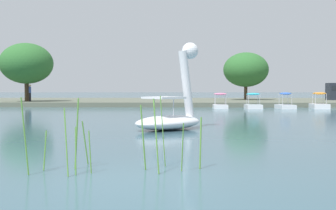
# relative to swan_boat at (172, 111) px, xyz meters

# --- Properties ---
(ground_plane) EXTENTS (425.10, 425.10, 0.00)m
(ground_plane) POSITION_rel_swan_boat_xyz_m (-0.64, -9.91, -0.76)
(ground_plane) COLOR #385966
(shore_bank_far) EXTENTS (133.85, 21.38, 0.43)m
(shore_bank_far) POSITION_rel_swan_boat_xyz_m (-0.64, 31.47, -0.54)
(shore_bank_far) COLOR #5B6051
(shore_bank_far) RESTS_ON ground_plane
(swan_boat) EXTENTS (3.46, 3.40, 3.62)m
(swan_boat) POSITION_rel_swan_boat_xyz_m (0.00, 0.00, 0.00)
(swan_boat) COLOR white
(swan_boat) RESTS_ON ground_plane
(pedal_boat_pink) EXTENTS (1.21, 1.89, 1.33)m
(pedal_boat_pink) POSITION_rel_swan_boat_xyz_m (3.88, 18.87, -0.36)
(pedal_boat_pink) COLOR white
(pedal_boat_pink) RESTS_ON ground_plane
(pedal_boat_cyan) EXTENTS (1.28, 1.99, 1.33)m
(pedal_boat_cyan) POSITION_rel_swan_boat_xyz_m (6.63, 18.60, -0.35)
(pedal_boat_cyan) COLOR white
(pedal_boat_cyan) RESTS_ON ground_plane
(pedal_boat_blue) EXTENTS (1.39, 2.15, 1.37)m
(pedal_boat_blue) POSITION_rel_swan_boat_xyz_m (9.27, 18.37, -0.36)
(pedal_boat_blue) COLOR white
(pedal_boat_blue) RESTS_ON ground_plane
(pedal_boat_orange) EXTENTS (1.50, 2.49, 1.39)m
(pedal_boat_orange) POSITION_rel_swan_boat_xyz_m (12.20, 18.68, -0.33)
(pedal_boat_orange) COLOR white
(pedal_boat_orange) RESTS_ON ground_plane
(tree_sapling_by_fence) EXTENTS (7.34, 7.34, 5.75)m
(tree_sapling_by_fence) POSITION_rel_swan_boat_xyz_m (-14.64, 24.21, 3.41)
(tree_sapling_by_fence) COLOR #423323
(tree_sapling_by_fence) RESTS_ON shore_bank_far
(tree_broadleaf_left) EXTENTS (7.19, 7.23, 5.41)m
(tree_broadleaf_left) POSITION_rel_swan_boat_xyz_m (8.07, 31.49, 3.11)
(tree_broadleaf_left) COLOR #423323
(tree_broadleaf_left) RESTS_ON shore_bank_far
(person_on_path) EXTENTS (0.28, 0.29, 1.66)m
(person_on_path) POSITION_rel_swan_boat_xyz_m (-14.19, 23.81, 0.52)
(person_on_path) COLOR black
(person_on_path) RESTS_ON shore_bank_far
(reed_clump_foreground) EXTENTS (3.49, 1.36, 1.51)m
(reed_clump_foreground) POSITION_rel_swan_boat_xyz_m (-1.12, -8.88, -0.13)
(reed_clump_foreground) COLOR #568E38
(reed_clump_foreground) RESTS_ON ground_plane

